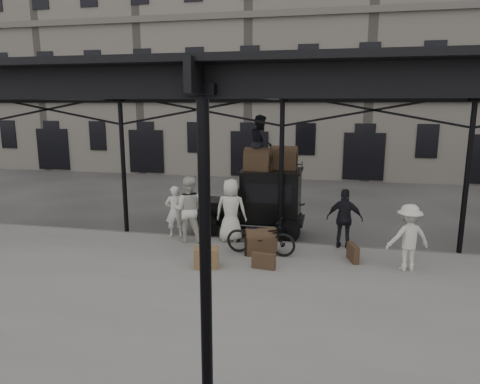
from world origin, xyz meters
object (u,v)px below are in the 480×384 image
at_px(porter_left, 175,211).
at_px(bicycle, 261,236).
at_px(steamer_trunk_roof_near, 258,161).
at_px(porter_official, 345,219).
at_px(taxi, 262,199).
at_px(steamer_trunk_platform, 261,243).

distance_m(porter_left, bicycle, 3.05).
bearing_deg(steamer_trunk_roof_near, porter_official, -11.87).
bearing_deg(porter_left, steamer_trunk_roof_near, 177.55).
height_order(bicycle, steamer_trunk_roof_near, steamer_trunk_roof_near).
height_order(porter_left, porter_official, porter_official).
bearing_deg(porter_left, taxi, -178.27).
relative_size(taxi, steamer_trunk_roof_near, 4.45).
xyz_separation_m(taxi, porter_official, (2.59, -1.18, -0.19)).
relative_size(bicycle, steamer_trunk_platform, 2.34).
distance_m(taxi, porter_official, 2.85).
relative_size(porter_left, steamer_trunk_platform, 1.95).
bearing_deg(steamer_trunk_roof_near, taxi, 79.28).
distance_m(taxi, steamer_trunk_platform, 2.32).
distance_m(porter_left, steamer_trunk_roof_near, 3.02).
bearing_deg(taxi, porter_left, -154.98).
bearing_deg(porter_left, steamer_trunk_platform, 137.61).
distance_m(porter_official, steamer_trunk_roof_near, 3.18).
relative_size(porter_left, bicycle, 0.83).
distance_m(steamer_trunk_roof_near, steamer_trunk_platform, 2.82).
height_order(porter_left, steamer_trunk_platform, porter_left).
height_order(porter_official, steamer_trunk_platform, porter_official).
relative_size(porter_official, bicycle, 0.89).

